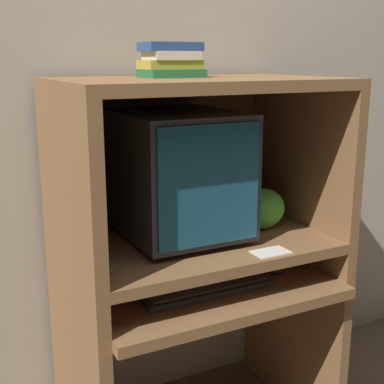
# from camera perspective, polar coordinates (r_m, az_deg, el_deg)

# --- Properties ---
(wall_back) EXTENTS (6.00, 0.06, 2.60)m
(wall_back) POSITION_cam_1_polar(r_m,az_deg,el_deg) (2.11, -4.30, 11.46)
(wall_back) COLOR #B2A893
(wall_back) RESTS_ON ground_plane
(desk_base) EXTENTS (0.92, 0.66, 0.65)m
(desk_base) POSITION_cam_1_polar(r_m,az_deg,el_deg) (2.00, 0.91, -15.26)
(desk_base) COLOR brown
(desk_base) RESTS_ON ground_plane
(desk_monitor_shelf) EXTENTS (0.92, 0.62, 0.14)m
(desk_monitor_shelf) POSITION_cam_1_polar(r_m,az_deg,el_deg) (1.88, 0.42, -5.67)
(desk_monitor_shelf) COLOR brown
(desk_monitor_shelf) RESTS_ON desk_base
(hutch_upper) EXTENTS (0.92, 0.62, 0.54)m
(hutch_upper) POSITION_cam_1_polar(r_m,az_deg,el_deg) (1.82, -0.03, 6.49)
(hutch_upper) COLOR brown
(hutch_upper) RESTS_ON desk_monitor_shelf
(crt_monitor) EXTENTS (0.38, 0.46, 0.43)m
(crt_monitor) POSITION_cam_1_polar(r_m,az_deg,el_deg) (1.82, -1.52, 2.02)
(crt_monitor) COLOR #333338
(crt_monitor) RESTS_ON desk_monitor_shelf
(keyboard) EXTENTS (0.45, 0.16, 0.03)m
(keyboard) POSITION_cam_1_polar(r_m,az_deg,el_deg) (1.79, 1.33, -10.03)
(keyboard) COLOR #2D2D30
(keyboard) RESTS_ON desk_base
(mouse) EXTENTS (0.07, 0.04, 0.03)m
(mouse) POSITION_cam_1_polar(r_m,az_deg,el_deg) (1.94, 9.02, -8.20)
(mouse) COLOR #28282B
(mouse) RESTS_ON desk_base
(snack_bag) EXTENTS (0.18, 0.14, 0.15)m
(snack_bag) POSITION_cam_1_polar(r_m,az_deg,el_deg) (1.95, 7.40, -1.79)
(snack_bag) COLOR green
(snack_bag) RESTS_ON desk_monitor_shelf
(book_stack) EXTENTS (0.19, 0.14, 0.11)m
(book_stack) POSITION_cam_1_polar(r_m,az_deg,el_deg) (1.79, -2.28, 13.82)
(book_stack) COLOR #236638
(book_stack) RESTS_ON hutch_upper
(paper_card) EXTENTS (0.12, 0.08, 0.00)m
(paper_card) POSITION_cam_1_polar(r_m,az_deg,el_deg) (1.74, 8.40, -6.36)
(paper_card) COLOR white
(paper_card) RESTS_ON desk_monitor_shelf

